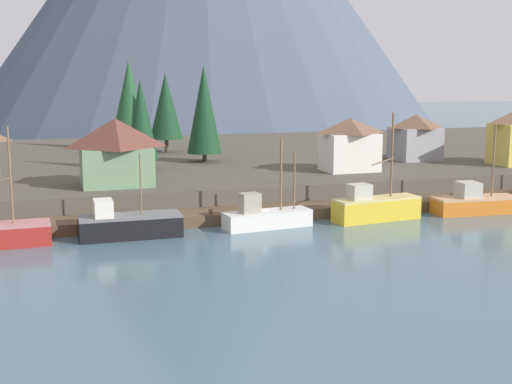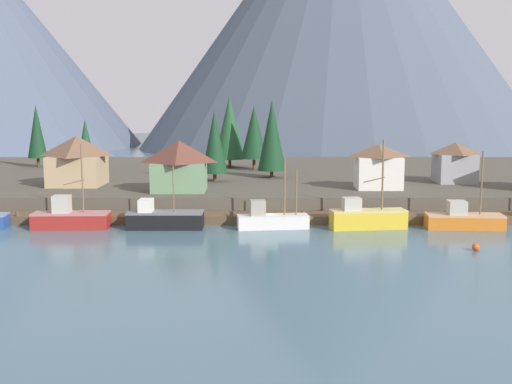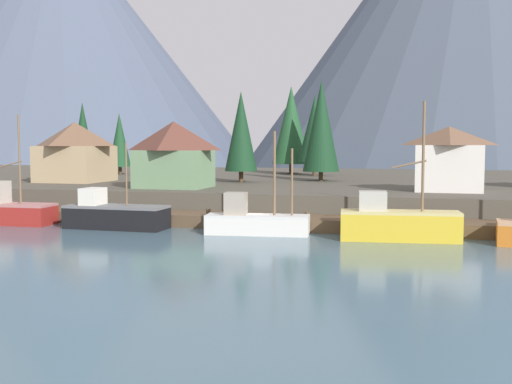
{
  "view_description": "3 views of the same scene",
  "coord_description": "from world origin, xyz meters",
  "views": [
    {
      "loc": [
        -17.5,
        -55.89,
        13.17
      ],
      "look_at": [
        1.22,
        3.69,
        2.19
      ],
      "focal_mm": 47.61,
      "sensor_mm": 36.0,
      "label": 1
    },
    {
      "loc": [
        -1.27,
        -68.14,
        13.48
      ],
      "look_at": [
        -1.48,
        2.92,
        3.35
      ],
      "focal_mm": 43.59,
      "sensor_mm": 36.0,
      "label": 2
    },
    {
      "loc": [
        12.41,
        -44.9,
        6.75
      ],
      "look_at": [
        -0.96,
        3.48,
        2.75
      ],
      "focal_mm": 42.42,
      "sensor_mm": 36.0,
      "label": 3
    }
  ],
  "objects": [
    {
      "name": "ground_plane",
      "position": [
        0.0,
        20.0,
        -0.5
      ],
      "size": [
        400.0,
        400.0,
        1.0
      ],
      "primitive_type": "cube",
      "color": "#476675"
    },
    {
      "name": "dock",
      "position": [
        0.0,
        1.99,
        0.5
      ],
      "size": [
        80.0,
        4.0,
        1.6
      ],
      "color": "brown",
      "rests_on": "ground_plane"
    },
    {
      "name": "shoreline_bank",
      "position": [
        0.0,
        32.0,
        1.25
      ],
      "size": [
        400.0,
        56.0,
        2.5
      ],
      "primitive_type": "cube",
      "color": "#4C473D",
      "rests_on": "ground_plane"
    },
    {
      "name": "mountain_west_peak",
      "position": [
        -102.49,
        131.33,
        40.63
      ],
      "size": [
        126.62,
        126.62,
        81.26
      ],
      "primitive_type": "cone",
      "color": "#4C566B",
      "rests_on": "ground_plane"
    },
    {
      "name": "mountain_central_peak",
      "position": [
        25.1,
        129.41,
        43.55
      ],
      "size": [
        125.15,
        125.15,
        87.09
      ],
      "primitive_type": "cone",
      "color": "#475160",
      "rests_on": "ground_plane"
    },
    {
      "name": "fishing_boat_red",
      "position": [
        -21.55,
        -1.58,
        1.13
      ],
      "size": [
        8.27,
        2.9,
        9.21
      ],
      "rotation": [
        0.0,
        0.0,
        0.03
      ],
      "color": "maroon",
      "rests_on": "ground_plane"
    },
    {
      "name": "fishing_boat_black",
      "position": [
        -11.31,
        -1.6,
        1.07
      ],
      "size": [
        8.2,
        2.92,
        6.83
      ],
      "rotation": [
        0.0,
        0.0,
        -0.0
      ],
      "color": "black",
      "rests_on": "ground_plane"
    },
    {
      "name": "fishing_boat_white",
      "position": [
        0.4,
        -1.68,
        0.97
      ],
      "size": [
        7.91,
        3.08,
        7.69
      ],
      "rotation": [
        0.0,
        0.0,
        0.12
      ],
      "color": "silver",
      "rests_on": "ground_plane"
    },
    {
      "name": "fishing_boat_yellow",
      "position": [
        10.78,
        -1.78,
        1.23
      ],
      "size": [
        8.4,
        3.28,
        9.68
      ],
      "rotation": [
        0.0,
        0.0,
        0.12
      ],
      "color": "gold",
      "rests_on": "ground_plane"
    },
    {
      "name": "house_tan",
      "position": [
        -25.44,
        15.44,
        5.93
      ],
      "size": [
        7.18,
        7.27,
        6.7
      ],
      "color": "tan",
      "rests_on": "shoreline_bank"
    },
    {
      "name": "house_white",
      "position": [
        14.62,
        11.95,
        5.46
      ],
      "size": [
        6.01,
        4.64,
        5.81
      ],
      "color": "silver",
      "rests_on": "shoreline_bank"
    },
    {
      "name": "house_green",
      "position": [
        -10.95,
        9.64,
        5.79
      ],
      "size": [
        6.96,
        5.64,
        6.43
      ],
      "color": "#6B8E66",
      "rests_on": "shoreline_bank"
    },
    {
      "name": "conifer_near_left",
      "position": [
        -7.13,
        19.54,
        8.14
      ],
      "size": [
        3.63,
        3.63,
        10.06
      ],
      "color": "#4C3823",
      "rests_on": "shoreline_bank"
    },
    {
      "name": "conifer_near_right",
      "position": [
        1.08,
        24.16,
        8.83
      ],
      "size": [
        4.2,
        4.2,
        11.58
      ],
      "color": "#4C3823",
      "rests_on": "shoreline_bank"
    },
    {
      "name": "conifer_mid_left",
      "position": [
        -1.6,
        35.21,
        8.78
      ],
      "size": [
        4.4,
        4.4,
        10.69
      ],
      "color": "#4C3823",
      "rests_on": "shoreline_bank"
    },
    {
      "name": "conifer_mid_right",
      "position": [
        -28.74,
        32.02,
        7.29
      ],
      "size": [
        3.08,
        3.08,
        8.54
      ],
      "color": "#4C3823",
      "rests_on": "shoreline_bank"
    },
    {
      "name": "conifer_back_left",
      "position": [
        -39.36,
        39.93,
        8.67
      ],
      "size": [
        3.3,
        3.3,
        10.76
      ],
      "color": "#4C3823",
      "rests_on": "shoreline_bank"
    },
    {
      "name": "conifer_back_right",
      "position": [
        -5.84,
        39.91,
        9.42
      ],
      "size": [
        5.35,
        5.35,
        12.43
      ],
      "color": "#4C3823",
      "rests_on": "shoreline_bank"
    }
  ]
}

